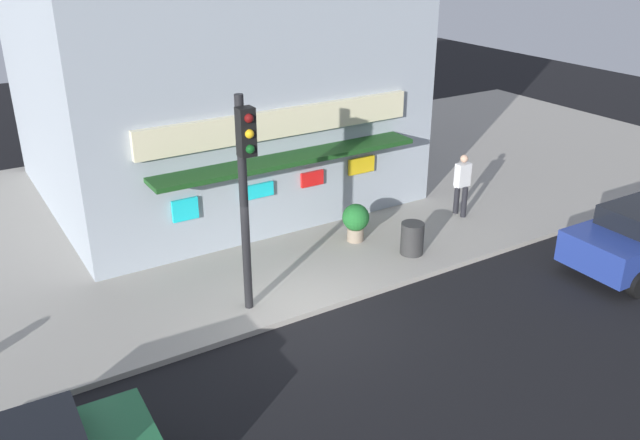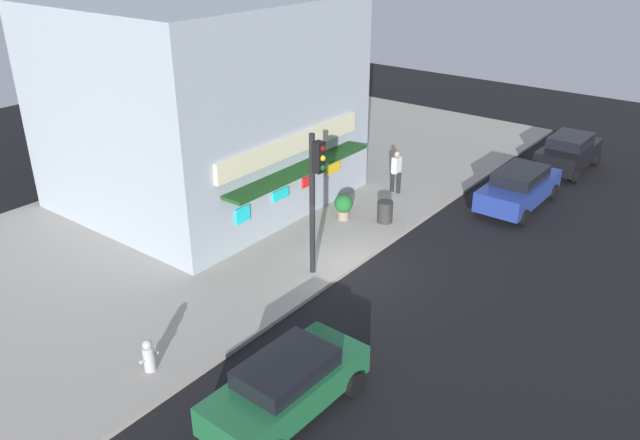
{
  "view_description": "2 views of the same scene",
  "coord_description": "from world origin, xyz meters",
  "px_view_note": "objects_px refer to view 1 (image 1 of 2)",
  "views": [
    {
      "loc": [
        -6.18,
        -10.45,
        7.66
      ],
      "look_at": [
        0.91,
        0.99,
        1.71
      ],
      "focal_mm": 37.23,
      "sensor_mm": 36.0,
      "label": 1
    },
    {
      "loc": [
        -14.95,
        -10.17,
        10.41
      ],
      "look_at": [
        0.46,
        1.68,
        1.21
      ],
      "focal_mm": 35.49,
      "sensor_mm": 36.0,
      "label": 2
    }
  ],
  "objects_px": {
    "pedestrian": "(462,182)",
    "potted_plant_by_doorway": "(356,220)",
    "traffic_light": "(245,178)",
    "trash_can": "(412,238)"
  },
  "relations": [
    {
      "from": "pedestrian",
      "to": "potted_plant_by_doorway",
      "type": "bearing_deg",
      "value": 177.15
    },
    {
      "from": "traffic_light",
      "to": "potted_plant_by_doorway",
      "type": "height_order",
      "value": "traffic_light"
    },
    {
      "from": "pedestrian",
      "to": "potted_plant_by_doorway",
      "type": "xyz_separation_m",
      "value": [
        -3.49,
        0.17,
        -0.41
      ]
    },
    {
      "from": "trash_can",
      "to": "pedestrian",
      "type": "height_order",
      "value": "pedestrian"
    },
    {
      "from": "trash_can",
      "to": "pedestrian",
      "type": "bearing_deg",
      "value": 23.82
    },
    {
      "from": "traffic_light",
      "to": "potted_plant_by_doorway",
      "type": "relative_size",
      "value": 4.61
    },
    {
      "from": "pedestrian",
      "to": "potted_plant_by_doorway",
      "type": "distance_m",
      "value": 3.52
    },
    {
      "from": "traffic_light",
      "to": "pedestrian",
      "type": "relative_size",
      "value": 2.59
    },
    {
      "from": "traffic_light",
      "to": "trash_can",
      "type": "relative_size",
      "value": 5.67
    },
    {
      "from": "trash_can",
      "to": "pedestrian",
      "type": "distance_m",
      "value": 3.03
    }
  ]
}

